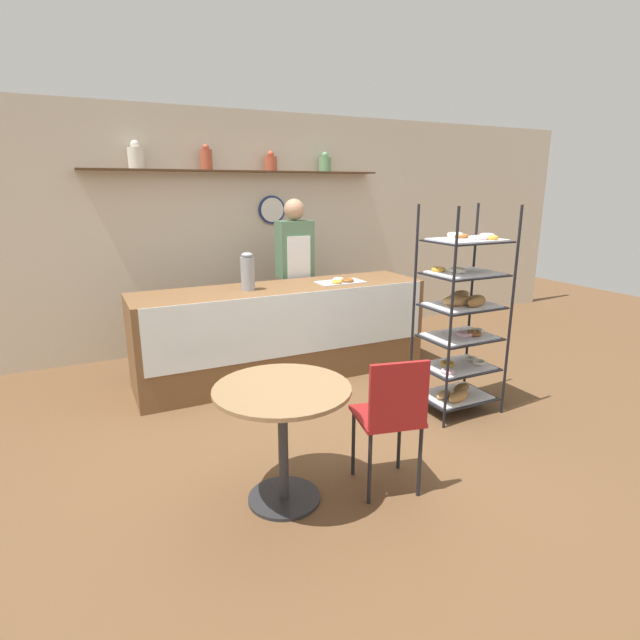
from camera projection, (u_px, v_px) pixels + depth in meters
ground_plane at (345, 428)px, 3.98m from camera, size 14.00×14.00×0.00m
back_wall at (240, 230)px, 5.87m from camera, size 10.00×0.30×2.70m
display_counter at (283, 332)px, 4.98m from camera, size 2.88×0.73×0.92m
pastry_rack at (462, 321)px, 4.11m from camera, size 0.64×0.49×1.73m
person_worker at (295, 271)px, 5.47m from camera, size 0.38×0.23×1.74m
cafe_table at (283, 415)px, 2.93m from camera, size 0.81×0.81×0.74m
cafe_chair at (392, 411)px, 3.00m from camera, size 0.45×0.45×0.90m
coffee_carafe at (248, 272)px, 4.65m from camera, size 0.13×0.13×0.36m
donut_tray_counter at (341, 281)px, 5.05m from camera, size 0.48×0.26×0.04m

